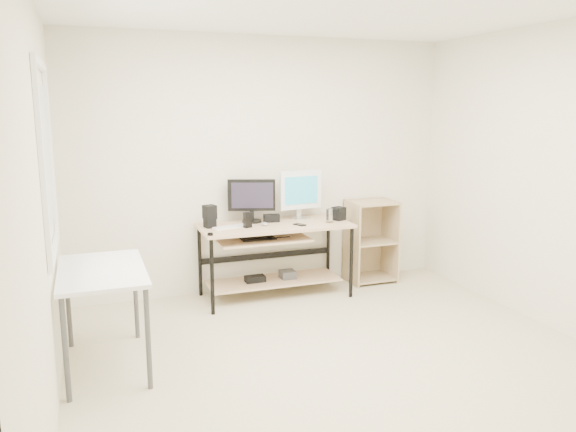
% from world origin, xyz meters
% --- Properties ---
extents(room, '(4.01, 4.01, 2.62)m').
position_xyz_m(room, '(-0.14, 0.04, 1.32)').
color(room, beige).
rests_on(room, ground).
extents(desk, '(1.50, 0.65, 0.75)m').
position_xyz_m(desk, '(-0.03, 1.66, 0.54)').
color(desk, tan).
rests_on(desk, ground).
extents(side_table, '(0.60, 1.00, 0.75)m').
position_xyz_m(side_table, '(-1.68, 0.60, 0.67)').
color(side_table, white).
rests_on(side_table, ground).
extents(shelf_unit, '(0.50, 0.40, 0.90)m').
position_xyz_m(shelf_unit, '(1.15, 1.82, 0.45)').
color(shelf_unit, tan).
rests_on(shelf_unit, ground).
extents(black_monitor, '(0.47, 0.20, 0.44)m').
position_xyz_m(black_monitor, '(-0.19, 1.83, 1.00)').
color(black_monitor, black).
rests_on(black_monitor, desk).
extents(white_imac, '(0.47, 0.15, 0.50)m').
position_xyz_m(white_imac, '(0.33, 1.82, 1.04)').
color(white_imac, silver).
rests_on(white_imac, desk).
extents(keyboard, '(0.41, 0.20, 0.01)m').
position_xyz_m(keyboard, '(-0.43, 1.65, 0.76)').
color(keyboard, white).
rests_on(keyboard, desk).
extents(mouse, '(0.07, 0.10, 0.03)m').
position_xyz_m(mouse, '(-0.12, 1.63, 0.77)').
color(mouse, '#B3B3B8').
rests_on(mouse, desk).
extents(center_speaker, '(0.17, 0.10, 0.08)m').
position_xyz_m(center_speaker, '(0.00, 1.77, 0.79)').
color(center_speaker, black).
rests_on(center_speaker, desk).
extents(speaker_left, '(0.13, 0.13, 0.22)m').
position_xyz_m(speaker_left, '(-0.64, 1.72, 0.86)').
color(speaker_left, black).
rests_on(speaker_left, desk).
extents(speaker_right, '(0.14, 0.14, 0.13)m').
position_xyz_m(speaker_right, '(0.68, 1.63, 0.82)').
color(speaker_right, black).
rests_on(speaker_right, desk).
extents(audio_controller, '(0.08, 0.06, 0.15)m').
position_xyz_m(audio_controller, '(-0.30, 1.59, 0.82)').
color(audio_controller, black).
rests_on(audio_controller, desk).
extents(volume_puck, '(0.06, 0.06, 0.02)m').
position_xyz_m(volume_puck, '(-0.71, 1.39, 0.76)').
color(volume_puck, black).
rests_on(volume_puck, desk).
extents(smartphone, '(0.11, 0.14, 0.01)m').
position_xyz_m(smartphone, '(0.21, 1.53, 0.75)').
color(smartphone, black).
rests_on(smartphone, desk).
extents(coaster, '(0.11, 0.11, 0.01)m').
position_xyz_m(coaster, '(0.54, 1.54, 0.75)').
color(coaster, '#AB7F4D').
rests_on(coaster, desk).
extents(drinking_glass, '(0.08, 0.08, 0.13)m').
position_xyz_m(drinking_glass, '(0.54, 1.54, 0.82)').
color(drinking_glass, white).
rests_on(drinking_glass, coaster).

